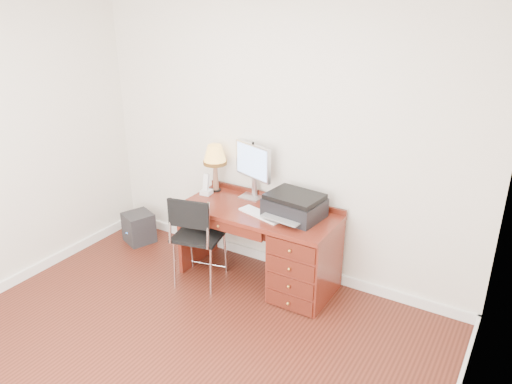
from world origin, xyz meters
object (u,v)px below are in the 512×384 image
Objects in this scene: monitor at (252,164)px; printer at (295,206)px; phone at (206,188)px; equipment_box at (139,228)px; leg_lamp at (215,158)px; chair at (194,231)px; desk at (289,250)px.

printer is at bearing -0.29° from monitor.
monitor is 2.55× the size of phone.
equipment_box is (-1.91, -0.06, -0.69)m from printer.
monitor reaches higher than printer.
leg_lamp is at bearing -153.21° from monitor.
phone is 0.52m from chair.
phone reaches higher than equipment_box.
monitor reaches higher than equipment_box.
desk is at bearing -4.82° from monitor.
monitor is at bearing 8.01° from leg_lamp.
phone is 0.63× the size of equipment_box.
phone is at bearing 176.68° from desk.
printer reaches higher than equipment_box.
monitor is at bearing 53.56° from chair.
printer is 1.56× the size of equipment_box.
desk is 2.74× the size of monitor.
monitor is 0.85m from chair.
leg_lamp is at bearing 33.62° from equipment_box.
desk is at bearing 22.27° from equipment_box.
leg_lamp is 1.34m from equipment_box.
leg_lamp is (-0.40, -0.06, 0.01)m from monitor.
leg_lamp reaches higher than equipment_box.
monitor reaches higher than phone.
printer is at bearing 23.51° from equipment_box.
phone is (-0.97, 0.06, 0.40)m from desk.
chair is at bearing -155.09° from desk.
desk is 1.05m from phone.
leg_lamp is (-0.94, 0.18, 0.69)m from desk.
chair reaches higher than desk.
monitor is 0.41m from leg_lamp.
chair is at bearing -94.65° from monitor.
printer reaches higher than desk.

